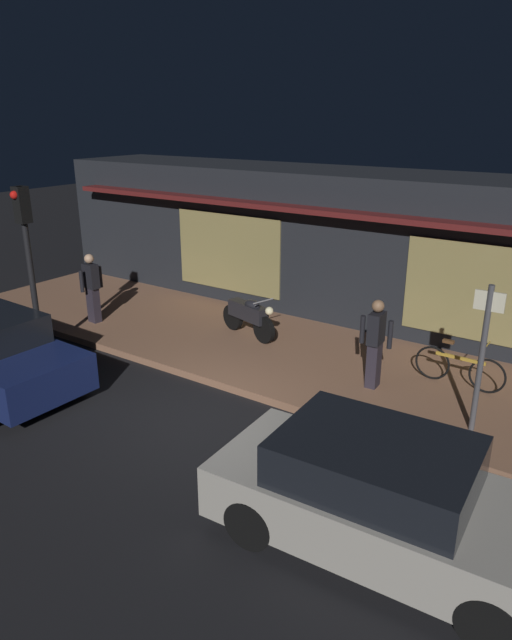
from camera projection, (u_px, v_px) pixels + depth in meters
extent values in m
plane|color=black|center=(203.00, 417.00, 9.84)|extent=(60.00, 60.00, 0.00)
cube|color=#8C6047|center=(293.00, 356.00, 12.15)|extent=(18.00, 4.00, 0.15)
cube|color=black|center=(366.00, 247.00, 14.20)|extent=(18.00, 2.80, 3.60)
cube|color=olive|center=(228.00, 253.00, 14.90)|extent=(3.20, 0.04, 2.00)
cube|color=olive|center=(483.00, 294.00, 11.49)|extent=(3.20, 0.04, 2.00)
cube|color=#591919|center=(337.00, 213.00, 12.56)|extent=(16.20, 0.50, 0.12)
cylinder|color=black|center=(233.00, 317.00, 13.35)|extent=(0.61, 0.27, 0.60)
cylinder|color=black|center=(264.00, 330.00, 12.56)|extent=(0.61, 0.27, 0.60)
cube|color=black|center=(248.00, 311.00, 12.86)|extent=(1.13, 0.56, 0.36)
ellipsoid|color=black|center=(252.00, 305.00, 12.68)|extent=(0.49, 0.35, 0.20)
sphere|color=#F9EDB7|center=(269.00, 311.00, 12.27)|extent=(0.18, 0.18, 0.18)
cylinder|color=gray|center=(263.00, 301.00, 12.36)|extent=(0.17, 0.54, 0.03)
torus|color=black|center=(432.00, 363.00, 10.82)|extent=(0.66, 0.05, 0.66)
torus|color=black|center=(487.00, 376.00, 10.27)|extent=(0.66, 0.05, 0.66)
cube|color=#B78C2D|center=(460.00, 358.00, 10.47)|extent=(0.90, 0.06, 0.06)
cube|color=brown|center=(448.00, 342.00, 10.52)|extent=(0.20, 0.08, 0.06)
cylinder|color=#B78C2D|center=(487.00, 346.00, 10.12)|extent=(0.03, 0.42, 0.02)
cube|color=#28232D|center=(94.00, 305.00, 13.79)|extent=(0.30, 0.23, 0.85)
cube|color=black|center=(91.00, 276.00, 13.55)|extent=(0.40, 0.26, 0.58)
sphere|color=tan|center=(89.00, 259.00, 13.41)|extent=(0.22, 0.22, 0.22)
cylinder|color=black|center=(100.00, 277.00, 13.76)|extent=(0.10, 0.10, 0.52)
cylinder|color=black|center=(82.00, 281.00, 13.39)|extent=(0.10, 0.10, 0.52)
cube|color=#28232D|center=(374.00, 365.00, 10.50)|extent=(0.21, 0.29, 0.85)
cube|color=black|center=(376.00, 328.00, 10.26)|extent=(0.24, 0.39, 0.58)
sphere|color=#8C6647|center=(378.00, 306.00, 10.11)|extent=(0.22, 0.22, 0.22)
cylinder|color=black|center=(362.00, 329.00, 10.41)|extent=(0.09, 0.09, 0.52)
cylinder|color=black|center=(390.00, 335.00, 10.15)|extent=(0.09, 0.09, 0.52)
cylinder|color=#47474C|center=(481.00, 360.00, 8.78)|extent=(0.09, 0.09, 2.40)
cube|color=beige|center=(490.00, 301.00, 8.45)|extent=(0.44, 0.03, 0.30)
cylinder|color=black|center=(32.00, 278.00, 11.52)|extent=(0.12, 0.12, 3.60)
cube|color=black|center=(22.00, 205.00, 11.03)|extent=(0.24, 0.24, 0.70)
sphere|color=red|center=(14.00, 195.00, 10.86)|extent=(0.16, 0.16, 0.16)
cylinder|color=black|center=(70.00, 374.00, 10.71)|extent=(0.65, 0.24, 0.64)
cylinder|color=black|center=(489.00, 623.00, 5.49)|extent=(0.65, 0.25, 0.64)
cylinder|color=black|center=(310.00, 460.00, 8.08)|extent=(0.65, 0.25, 0.64)
cylinder|color=black|center=(251.00, 523.00, 6.83)|extent=(0.65, 0.25, 0.64)
cube|color=#9E998E|center=(384.00, 510.00, 6.70)|extent=(4.18, 1.95, 0.68)
cube|color=black|center=(375.00, 465.00, 6.59)|extent=(2.27, 1.70, 0.64)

